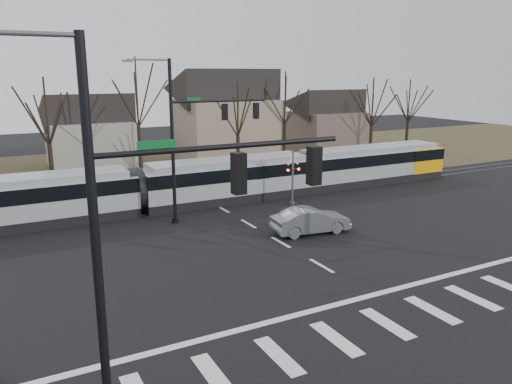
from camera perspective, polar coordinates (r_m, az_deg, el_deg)
name	(u,v)px	position (r m, az deg, el deg)	size (l,w,h in m)	color
ground	(347,280)	(23.82, 10.33, -9.89)	(140.00, 140.00, 0.00)	black
grass_verge	(150,167)	(51.78, -12.00, 2.77)	(140.00, 28.00, 0.01)	#38331E
crosswalk	(410,316)	(21.14, 17.19, -13.42)	(27.00, 2.60, 0.01)	silver
stop_line	(373,295)	(22.56, 13.20, -11.39)	(28.00, 0.35, 0.01)	silver
lane_dashes	(212,203)	(36.99, -5.08, -1.22)	(0.18, 30.00, 0.01)	silver
rail_pair	(213,203)	(36.81, -4.96, -1.26)	(90.00, 1.52, 0.06)	#59595E
tram	(226,178)	(37.07, -3.40, 1.58)	(41.94, 3.11, 3.18)	gray
sedan	(311,220)	(29.94, 6.28, -3.26)	(4.88, 2.17, 1.56)	slate
signal_pole_near_left	(164,230)	(12.10, -10.44, -4.35)	(9.28, 0.44, 10.20)	black
signal_pole_far	(196,132)	(31.86, -6.84, 6.79)	(9.28, 0.44, 10.20)	black
rail_crossing_signal	(293,179)	(36.03, 4.21, 1.47)	(1.08, 0.36, 4.00)	#59595B
tree_row	(188,122)	(46.04, -7.79, 7.92)	(59.20, 7.20, 10.00)	black
house_b	(89,127)	(54.02, -18.54, 7.06)	(8.64, 7.56, 7.65)	gray
house_c	(226,112)	(55.13, -3.44, 9.16)	(10.80, 8.64, 10.10)	gray
house_d	(327,116)	(64.52, 8.16, 8.55)	(8.64, 7.56, 7.65)	brown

